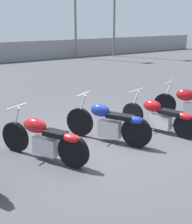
# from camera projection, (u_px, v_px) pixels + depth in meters

# --- Properties ---
(ground_plane) EXTENTS (60.00, 60.00, 0.00)m
(ground_plane) POSITION_uv_depth(u_px,v_px,m) (100.00, 141.00, 7.11)
(ground_plane) COLOR #424247
(motorcycle_slot_1) EXTENTS (1.04, 1.94, 1.01)m
(motorcycle_slot_1) POSITION_uv_depth(u_px,v_px,m) (44.00, 139.00, 6.07)
(motorcycle_slot_1) COLOR black
(motorcycle_slot_1) RESTS_ON ground_plane
(motorcycle_slot_2) EXTENTS (1.06, 1.93, 1.05)m
(motorcycle_slot_2) POSITION_uv_depth(u_px,v_px,m) (109.00, 123.00, 6.97)
(motorcycle_slot_2) COLOR black
(motorcycle_slot_2) RESTS_ON ground_plane
(motorcycle_slot_3) EXTENTS (0.82, 2.04, 0.96)m
(motorcycle_slot_3) POSITION_uv_depth(u_px,v_px,m) (160.00, 116.00, 7.59)
(motorcycle_slot_3) COLOR black
(motorcycle_slot_3) RESTS_ON ground_plane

